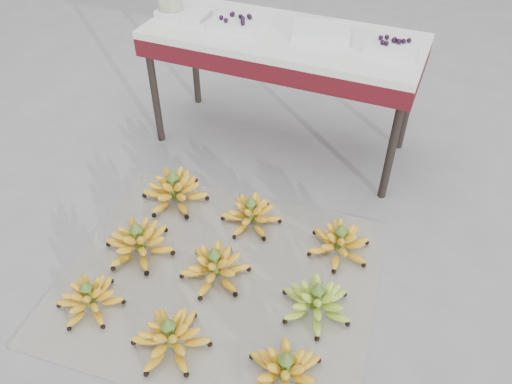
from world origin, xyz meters
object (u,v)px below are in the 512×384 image
at_px(glass_jar, 170,0).
at_px(bunch_front_right, 285,371).
at_px(tray_right, 322,31).
at_px(tray_far_right, 392,47).
at_px(bunch_back_left, 175,190).
at_px(bunch_back_right, 339,242).
at_px(bunch_mid_center, 215,266).
at_px(tray_far_left, 184,13).
at_px(bunch_front_left, 89,298).
at_px(vendor_table, 282,47).
at_px(bunch_mid_right, 316,302).
at_px(bunch_front_center, 170,337).
at_px(bunch_back_center, 251,214).
at_px(newspaper_mat, 219,279).
at_px(tray_left, 236,23).
at_px(bunch_mid_left, 139,242).

bearing_deg(glass_jar, bunch_front_right, -49.34).
xyz_separation_m(tray_right, tray_far_right, (0.33, -0.04, -0.00)).
distance_m(bunch_back_left, bunch_back_right, 0.81).
bearing_deg(tray_right, bunch_front_right, -75.99).
height_order(bunch_mid_center, tray_far_left, tray_far_left).
bearing_deg(bunch_mid_center, bunch_front_left, -164.31).
distance_m(bunch_front_left, bunch_back_right, 1.03).
xyz_separation_m(bunch_front_left, glass_jar, (-0.30, 1.27, 0.66)).
bearing_deg(vendor_table, bunch_mid_right, -62.19).
distance_m(bunch_front_center, bunch_back_left, 0.79).
height_order(bunch_back_center, tray_right, tray_right).
distance_m(tray_far_right, glass_jar, 1.09).
height_order(bunch_back_center, tray_far_left, tray_far_left).
height_order(bunch_front_right, bunch_back_right, bunch_front_right).
height_order(newspaper_mat, bunch_front_right, bunch_front_right).
bearing_deg(bunch_back_right, tray_far_left, 172.15).
bearing_deg(bunch_front_right, bunch_back_left, 116.97).
bearing_deg(bunch_back_left, bunch_front_center, -73.76).
xyz_separation_m(newspaper_mat, bunch_back_center, (-0.00, 0.35, 0.06)).
xyz_separation_m(newspaper_mat, glass_jar, (-0.69, 0.96, 0.71)).
relative_size(bunch_back_left, tray_left, 1.48).
bearing_deg(vendor_table, tray_far_left, -178.38).
bearing_deg(glass_jar, bunch_back_right, -29.82).
bearing_deg(bunch_mid_right, bunch_front_left, -142.63).
height_order(bunch_mid_left, bunch_mid_right, bunch_mid_left).
bearing_deg(bunch_mid_right, bunch_back_right, 106.19).
distance_m(tray_far_left, tray_right, 0.70).
bearing_deg(newspaper_mat, bunch_mid_center, 159.49).
bearing_deg(bunch_front_left, bunch_back_left, 87.32).
xyz_separation_m(vendor_table, tray_right, (0.18, 0.04, 0.09)).
relative_size(newspaper_mat, bunch_back_left, 3.41).
distance_m(bunch_back_left, glass_jar, 0.94).
bearing_deg(bunch_back_center, glass_jar, 130.71).
xyz_separation_m(bunch_front_right, tray_right, (-0.33, 1.33, 0.59)).
height_order(bunch_front_center, tray_left, tray_left).
xyz_separation_m(bunch_mid_right, bunch_back_right, (-0.00, 0.33, -0.00)).
bearing_deg(newspaper_mat, tray_right, 86.34).
distance_m(bunch_front_left, tray_right, 1.54).
height_order(bunch_back_center, tray_left, tray_left).
xyz_separation_m(bunch_front_center, bunch_front_right, (0.42, 0.04, -0.00)).
height_order(bunch_front_left, bunch_back_center, bunch_back_center).
bearing_deg(tray_left, bunch_mid_right, -51.87).
bearing_deg(vendor_table, tray_left, -172.38).
relative_size(bunch_front_right, tray_far_right, 1.58).
bearing_deg(vendor_table, bunch_mid_left, -104.88).
height_order(newspaper_mat, bunch_mid_left, bunch_mid_left).
relative_size(newspaper_mat, bunch_front_center, 4.43).
relative_size(bunch_front_right, tray_right, 1.21).
bearing_deg(bunch_front_left, tray_left, 84.63).
height_order(bunch_front_left, tray_far_right, tray_far_right).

